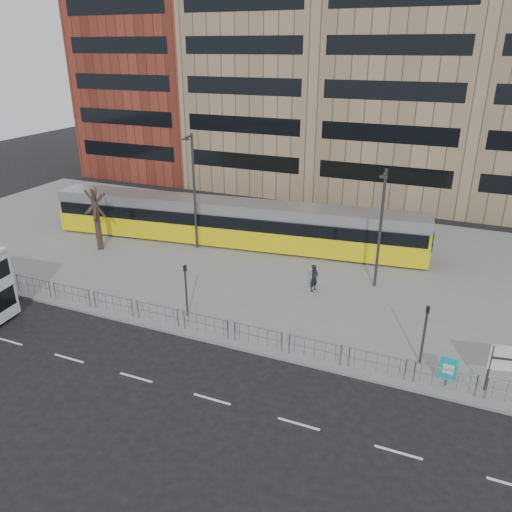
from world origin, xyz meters
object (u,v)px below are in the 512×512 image
at_px(ad_panel, 448,369).
at_px(lamp_post_east, 381,225).
at_px(tram, 233,223).
at_px(lamp_post_west, 194,188).
at_px(traffic_light_west, 186,284).
at_px(traffic_light_east, 425,328).
at_px(pedestrian, 314,278).
at_px(bare_tree, 93,185).

xyz_separation_m(ad_panel, lamp_post_east, (-4.86, 8.87, 3.33)).
height_order(tram, lamp_post_east, lamp_post_east).
bearing_deg(tram, lamp_post_west, -146.22).
bearing_deg(traffic_light_west, lamp_post_east, 42.72).
relative_size(ad_panel, lamp_post_west, 0.17).
height_order(traffic_light_east, lamp_post_east, lamp_post_east).
height_order(pedestrian, bare_tree, bare_tree).
relative_size(ad_panel, bare_tree, 0.21).
xyz_separation_m(tram, traffic_light_east, (15.12, -10.83, 0.27)).
bearing_deg(lamp_post_west, traffic_light_west, -63.73).
bearing_deg(ad_panel, traffic_light_west, 179.91).
bearing_deg(pedestrian, traffic_light_west, 153.48).
bearing_deg(lamp_post_east, ad_panel, -61.29).
bearing_deg(lamp_post_east, pedestrian, -148.17).
xyz_separation_m(ad_panel, lamp_post_west, (-18.57, 10.27, 3.83)).
height_order(tram, ad_panel, tram).
distance_m(traffic_light_east, bare_tree, 24.77).
height_order(ad_panel, lamp_post_east, lamp_post_east).
distance_m(traffic_light_west, lamp_post_east, 12.26).
bearing_deg(bare_tree, lamp_post_east, 4.68).
relative_size(traffic_light_west, bare_tree, 0.46).
relative_size(traffic_light_east, bare_tree, 0.46).
xyz_separation_m(tram, traffic_light_west, (2.40, -11.17, 0.27)).
relative_size(pedestrian, traffic_light_east, 0.57).
bearing_deg(bare_tree, traffic_light_west, -29.19).
relative_size(traffic_light_west, lamp_post_east, 0.41).
height_order(ad_panel, bare_tree, bare_tree).
height_order(tram, traffic_light_east, tram).
relative_size(tram, pedestrian, 16.50).
xyz_separation_m(pedestrian, lamp_post_east, (3.40, 2.11, 3.28)).
height_order(traffic_light_west, lamp_post_west, lamp_post_west).
xyz_separation_m(tram, pedestrian, (8.12, -5.38, -0.83)).
relative_size(ad_panel, traffic_light_west, 0.46).
bearing_deg(ad_panel, lamp_post_east, 122.64).
bearing_deg(ad_panel, tram, 147.36).
bearing_deg(traffic_light_west, tram, 103.98).
distance_m(traffic_light_west, lamp_post_west, 10.71).
distance_m(tram, pedestrian, 9.78).
distance_m(lamp_post_west, lamp_post_east, 13.79).
bearing_deg(bare_tree, tram, 29.41).
bearing_deg(pedestrian, lamp_post_west, 89.40).
relative_size(ad_panel, lamp_post_east, 0.19).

